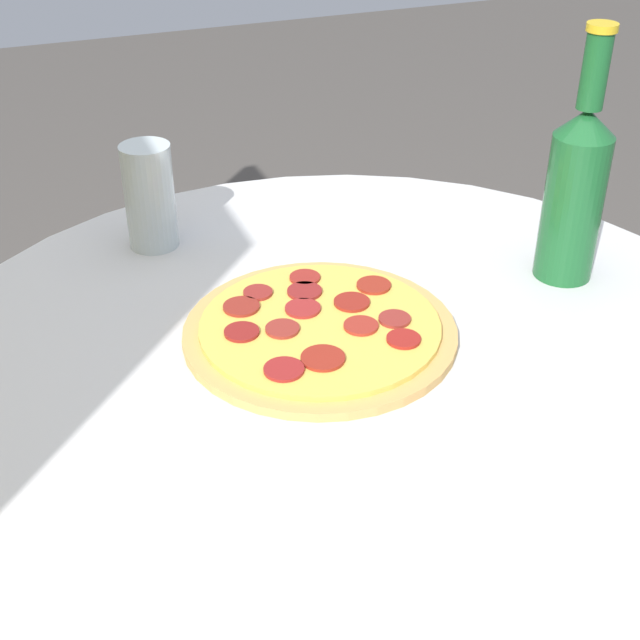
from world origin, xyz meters
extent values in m
cylinder|color=silver|center=(0.00, 0.00, 0.35)|extent=(0.09, 0.09, 0.66)
cylinder|color=silver|center=(0.00, 0.00, 0.70)|extent=(0.91, 0.91, 0.02)
cylinder|color=tan|center=(0.04, 0.02, 0.71)|extent=(0.28, 0.28, 0.01)
cylinder|color=#E0BC4C|center=(0.04, 0.02, 0.72)|extent=(0.25, 0.25, 0.01)
cylinder|color=maroon|center=(0.04, 0.06, 0.73)|extent=(0.04, 0.04, 0.00)
cylinder|color=maroon|center=(0.02, -0.02, 0.73)|extent=(0.04, 0.04, 0.00)
cylinder|color=maroon|center=(0.02, -0.06, 0.73)|extent=(0.03, 0.03, 0.00)
cylinder|color=maroon|center=(0.12, 0.06, 0.73)|extent=(0.03, 0.03, 0.00)
cylinder|color=maroon|center=(-0.02, 0.04, 0.73)|extent=(0.04, 0.04, 0.00)
cylinder|color=maroon|center=(0.07, -0.03, 0.73)|extent=(0.04, 0.04, 0.00)
cylinder|color=maroon|center=(0.13, 0.00, 0.73)|extent=(0.03, 0.03, 0.00)
cylinder|color=maroon|center=(0.10, 0.08, 0.73)|extent=(0.04, 0.04, 0.00)
cylinder|color=maroon|center=(-0.02, -0.05, 0.73)|extent=(0.03, 0.03, 0.00)
cylinder|color=maroon|center=(0.11, 0.01, 0.73)|extent=(0.04, 0.04, 0.00)
cylinder|color=maroon|center=(0.05, 0.10, 0.73)|extent=(0.04, 0.04, 0.00)
cylinder|color=maroon|center=(-0.02, 0.08, 0.73)|extent=(0.04, 0.04, 0.00)
cylinder|color=maroon|center=(0.07, 0.03, 0.73)|extent=(0.04, 0.04, 0.00)
cylinder|color=maroon|center=(0.09, -0.06, 0.73)|extent=(0.04, 0.04, 0.00)
cylinder|color=#195628|center=(0.06, -0.29, 0.79)|extent=(0.07, 0.07, 0.17)
cone|color=#195628|center=(0.06, -0.29, 0.89)|extent=(0.07, 0.07, 0.03)
cylinder|color=#195628|center=(0.06, -0.29, 0.95)|extent=(0.03, 0.03, 0.08)
cylinder|color=gold|center=(0.06, -0.29, 0.99)|extent=(0.03, 0.03, 0.01)
cylinder|color=silver|center=(0.31, 0.13, 0.77)|extent=(0.06, 0.06, 0.13)
camera|label=1|loc=(-0.68, 0.30, 1.22)|focal=50.00mm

